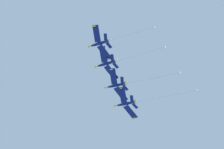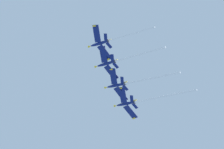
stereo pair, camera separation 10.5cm
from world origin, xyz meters
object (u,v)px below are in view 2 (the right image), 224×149
at_px(jet_centre, 128,83).
at_px(jet_inner_right, 139,101).
at_px(jet_far_left, 107,41).
at_px(jet_inner_left, 117,61).

height_order(jet_centre, jet_inner_right, jet_centre).
distance_m(jet_far_left, jet_inner_right, 35.71).
relative_size(jet_far_left, jet_inner_right, 0.82).
distance_m(jet_inner_left, jet_centre, 13.08).
bearing_deg(jet_centre, jet_inner_right, 93.10).
bearing_deg(jet_far_left, jet_inner_right, 96.02).
relative_size(jet_inner_left, jet_centre, 0.96).
height_order(jet_inner_left, jet_inner_right, jet_inner_left).
distance_m(jet_far_left, jet_centre, 24.39).
bearing_deg(jet_inner_left, jet_centre, 96.95).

